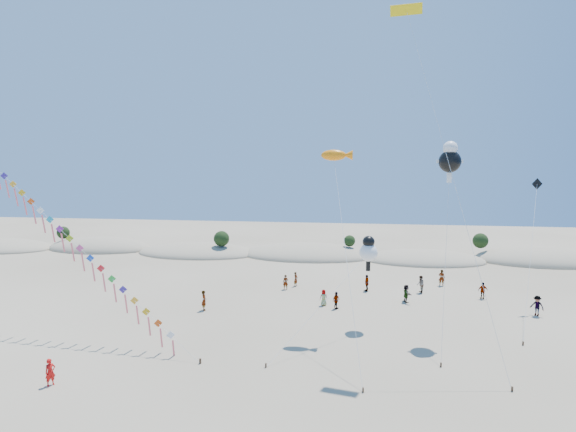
{
  "coord_description": "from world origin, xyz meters",
  "views": [
    {
      "loc": [
        6.42,
        -21.91,
        13.93
      ],
      "look_at": [
        1.52,
        14.0,
        9.5
      ],
      "focal_mm": 30.0,
      "sensor_mm": 36.0,
      "label": 1
    }
  ],
  "objects_px": {
    "fish_kite": "(337,156)",
    "parafoil_kite": "(408,17)",
    "flyer_foreground": "(50,372)",
    "kite_train": "(42,213)"
  },
  "relations": [
    {
      "from": "fish_kite",
      "to": "flyer_foreground",
      "type": "relative_size",
      "value": 8.61
    },
    {
      "from": "fish_kite",
      "to": "parafoil_kite",
      "type": "xyz_separation_m",
      "value": [
        4.94,
        -2.57,
        9.64
      ]
    },
    {
      "from": "parafoil_kite",
      "to": "flyer_foreground",
      "type": "xyz_separation_m",
      "value": [
        -21.86,
        -10.1,
        -22.84
      ]
    },
    {
      "from": "fish_kite",
      "to": "parafoil_kite",
      "type": "relative_size",
      "value": 0.59
    },
    {
      "from": "fish_kite",
      "to": "flyer_foreground",
      "type": "height_order",
      "value": "fish_kite"
    },
    {
      "from": "parafoil_kite",
      "to": "kite_train",
      "type": "bearing_deg",
      "value": -178.73
    },
    {
      "from": "fish_kite",
      "to": "kite_train",
      "type": "bearing_deg",
      "value": -172.23
    },
    {
      "from": "fish_kite",
      "to": "parafoil_kite",
      "type": "bearing_deg",
      "value": -27.5
    },
    {
      "from": "parafoil_kite",
      "to": "fish_kite",
      "type": "bearing_deg",
      "value": 152.5
    },
    {
      "from": "kite_train",
      "to": "fish_kite",
      "type": "height_order",
      "value": "kite_train"
    }
  ]
}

